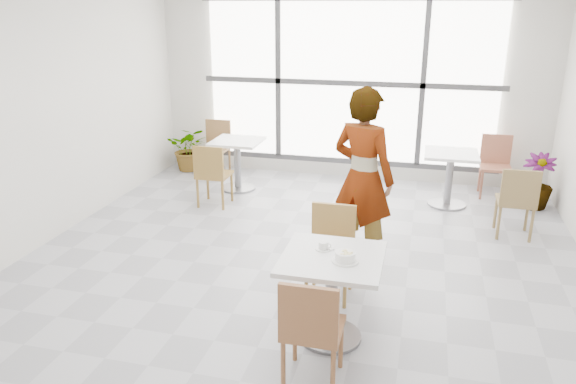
% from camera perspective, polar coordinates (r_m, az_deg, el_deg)
% --- Properties ---
extents(floor, '(7.00, 7.00, 0.00)m').
position_cam_1_polar(floor, '(5.73, 0.75, -8.53)').
color(floor, '#9E9EA5').
rests_on(floor, ground).
extents(wall_back, '(6.00, 0.00, 6.00)m').
position_cam_1_polar(wall_back, '(8.60, 6.37, 11.25)').
color(wall_back, silver).
rests_on(wall_back, ground).
extents(wall_front, '(6.00, 0.00, 6.00)m').
position_cam_1_polar(wall_front, '(2.19, -21.79, -14.33)').
color(wall_front, silver).
rests_on(wall_front, ground).
extents(wall_left, '(0.00, 7.00, 7.00)m').
position_cam_1_polar(wall_left, '(6.57, -25.75, 7.07)').
color(wall_left, silver).
rests_on(wall_left, ground).
extents(window, '(4.60, 0.07, 2.52)m').
position_cam_1_polar(window, '(8.54, 6.31, 11.19)').
color(window, white).
rests_on(window, ground).
extents(main_table, '(0.80, 0.80, 0.75)m').
position_cam_1_polar(main_table, '(4.50, 4.55, -9.27)').
color(main_table, silver).
rests_on(main_table, ground).
extents(chair_near, '(0.42, 0.42, 0.87)m').
position_cam_1_polar(chair_near, '(3.98, 2.42, -13.72)').
color(chair_near, brown).
rests_on(chair_near, ground).
extents(chair_far, '(0.42, 0.42, 0.87)m').
position_cam_1_polar(chair_far, '(5.20, 4.51, -5.45)').
color(chair_far, olive).
rests_on(chair_far, ground).
extents(oatmeal_bowl, '(0.21, 0.21, 0.09)m').
position_cam_1_polar(oatmeal_bowl, '(4.30, 5.98, -6.68)').
color(oatmeal_bowl, white).
rests_on(oatmeal_bowl, main_table).
extents(coffee_cup, '(0.16, 0.13, 0.07)m').
position_cam_1_polar(coffee_cup, '(4.50, 3.74, -5.62)').
color(coffee_cup, silver).
rests_on(coffee_cup, main_table).
extents(person, '(0.81, 0.69, 1.89)m').
position_cam_1_polar(person, '(5.70, 7.79, 1.44)').
color(person, black).
rests_on(person, ground).
extents(bg_table_left, '(0.70, 0.70, 0.75)m').
position_cam_1_polar(bg_table_left, '(8.16, -5.29, 3.59)').
color(bg_table_left, white).
rests_on(bg_table_left, ground).
extents(bg_table_right, '(0.70, 0.70, 0.75)m').
position_cam_1_polar(bg_table_right, '(7.77, 16.45, 2.07)').
color(bg_table_right, white).
rests_on(bg_table_right, ground).
extents(bg_chair_left_near, '(0.42, 0.42, 0.87)m').
position_cam_1_polar(bg_chair_left_near, '(7.47, -7.92, 2.13)').
color(bg_chair_left_near, olive).
rests_on(bg_chair_left_near, ground).
extents(bg_chair_left_far, '(0.42, 0.42, 0.87)m').
position_cam_1_polar(bg_chair_left_far, '(8.96, -7.45, 5.00)').
color(bg_chair_left_far, olive).
rests_on(bg_chair_left_far, ground).
extents(bg_chair_right_near, '(0.42, 0.42, 0.87)m').
position_cam_1_polar(bg_chair_right_near, '(6.92, 22.71, -0.58)').
color(bg_chair_right_near, olive).
rests_on(bg_chair_right_near, ground).
extents(bg_chair_right_far, '(0.42, 0.42, 0.87)m').
position_cam_1_polar(bg_chair_right_far, '(8.42, 20.75, 3.00)').
color(bg_chair_right_far, '#A56048').
rests_on(bg_chair_right_far, ground).
extents(plant_left, '(0.78, 0.71, 0.74)m').
position_cam_1_polar(plant_left, '(9.25, -10.19, 4.47)').
color(plant_left, '#428742').
rests_on(plant_left, ground).
extents(plant_right, '(0.50, 0.50, 0.76)m').
position_cam_1_polar(plant_right, '(8.12, 24.43, 1.03)').
color(plant_right, '#57894D').
rests_on(plant_right, ground).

